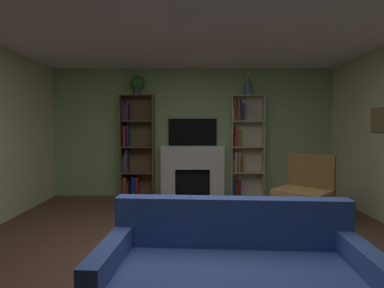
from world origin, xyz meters
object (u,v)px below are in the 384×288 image
(bookshelf_left, at_px, (133,152))
(vase_with_flowers, at_px, (247,87))
(armchair, at_px, (304,188))
(tv, at_px, (192,132))
(bookshelf_right, at_px, (242,147))
(couch, at_px, (233,284))
(potted_plant, at_px, (136,84))
(fireplace, at_px, (192,171))

(bookshelf_left, xyz_separation_m, vase_with_flowers, (2.19, -0.04, 1.24))
(vase_with_flowers, bearing_deg, bookshelf_left, 179.02)
(armchair, bearing_deg, tv, 130.89)
(bookshelf_right, bearing_deg, armchair, -71.32)
(vase_with_flowers, bearing_deg, couch, -101.19)
(potted_plant, bearing_deg, bookshelf_left, 154.02)
(fireplace, relative_size, armchair, 1.33)
(fireplace, height_order, couch, fireplace)
(fireplace, height_order, vase_with_flowers, vase_with_flowers)
(tv, xyz_separation_m, vase_with_flowers, (1.06, -0.12, 0.86))
(bookshelf_left, relative_size, armchair, 1.98)
(vase_with_flowers, xyz_separation_m, couch, (-0.77, -3.87, -1.86))
(tv, distance_m, potted_plant, 1.41)
(fireplace, distance_m, bookshelf_left, 1.19)
(bookshelf_right, xyz_separation_m, armchair, (0.59, -1.75, -0.46))
(fireplace, xyz_separation_m, tv, (0.00, 0.07, 0.75))
(tv, relative_size, armchair, 0.94)
(vase_with_flowers, bearing_deg, armchair, -73.05)
(couch, xyz_separation_m, armchair, (1.28, 2.17, 0.26))
(tv, height_order, bookshelf_right, bookshelf_right)
(potted_plant, bearing_deg, couch, -70.80)
(armchair, bearing_deg, bookshelf_right, 108.68)
(bookshelf_left, height_order, vase_with_flowers, vase_with_flowers)
(vase_with_flowers, bearing_deg, fireplace, 177.45)
(bookshelf_right, distance_m, vase_with_flowers, 1.14)
(bookshelf_left, relative_size, potted_plant, 5.36)
(fireplace, distance_m, potted_plant, 1.98)
(bookshelf_left, distance_m, vase_with_flowers, 2.52)
(bookshelf_right, bearing_deg, tv, 176.22)
(tv, xyz_separation_m, couch, (0.29, -3.99, -1.00))
(vase_with_flowers, xyz_separation_m, armchair, (0.52, -1.70, -1.60))
(fireplace, distance_m, vase_with_flowers, 1.93)
(potted_plant, distance_m, armchair, 3.55)
(fireplace, relative_size, bookshelf_right, 0.67)
(tv, xyz_separation_m, bookshelf_left, (-1.13, -0.08, -0.38))
(fireplace, distance_m, couch, 3.94)
(tv, relative_size, bookshelf_left, 0.47)
(potted_plant, bearing_deg, bookshelf_right, 1.55)
(vase_with_flowers, bearing_deg, bookshelf_right, 143.70)
(tv, bearing_deg, potted_plant, -173.52)
(tv, distance_m, vase_with_flowers, 1.37)
(bookshelf_right, bearing_deg, couch, -99.97)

